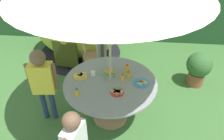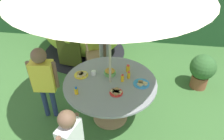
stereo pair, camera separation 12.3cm
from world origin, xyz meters
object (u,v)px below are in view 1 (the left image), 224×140
dome_tent (78,27)px  child_in_yellow_shirt (42,78)px  juice_bottle_near_right (122,78)px  cup_near (93,74)px  plate_far_left (81,76)px  plate_center_back (142,83)px  juice_bottle_mid_left (77,92)px  child_in_white_shirt (74,140)px  garden_table (110,90)px  juice_bottle_near_left (128,75)px  snack_bowl (109,72)px  juice_bottle_far_right (127,68)px  child_in_grey_shirt (101,49)px  plate_center_front (117,92)px  potted_plant (199,67)px  wooden_chair (93,47)px

dome_tent → child_in_yellow_shirt: (-0.04, -2.08, 0.15)m
juice_bottle_near_right → cup_near: juice_bottle_near_right is taller
plate_far_left → dome_tent: bearing=104.1°
plate_center_back → juice_bottle_mid_left: 0.93m
dome_tent → juice_bottle_mid_left: dome_tent is taller
dome_tent → child_in_white_shirt: 3.07m
garden_table → juice_bottle_near_left: size_ratio=11.88×
garden_table → juice_bottle_near_right: 0.28m
child_in_white_shirt → snack_bowl: bearing=3.6°
dome_tent → snack_bowl: dome_tent is taller
juice_bottle_near_left → garden_table: bearing=-153.9°
juice_bottle_near_left → juice_bottle_far_right: bearing=98.2°
child_in_grey_shirt → plate_center_front: bearing=2.4°
potted_plant → plate_center_front: size_ratio=3.78×
dome_tent → potted_plant: size_ratio=3.24×
plate_far_left → juice_bottle_near_right: size_ratio=1.80×
dome_tent → child_in_grey_shirt: 1.21m
dome_tent → cup_near: dome_tent is taller
child_in_yellow_shirt → plate_center_back: (1.42, 0.10, -0.06)m
garden_table → cup_near: bearing=154.8°
dome_tent → juice_bottle_near_right: dome_tent is taller
snack_bowl → juice_bottle_far_right: bearing=23.1°
plate_center_front → juice_bottle_near_left: size_ratio=1.59×
juice_bottle_far_right → cup_near: (-0.51, -0.16, -0.02)m
juice_bottle_near_right → plate_center_front: bearing=-102.0°
plate_center_front → juice_bottle_near_right: juice_bottle_near_right is taller
juice_bottle_mid_left → plate_far_left: bearing=95.7°
plate_center_back → cup_near: size_ratio=3.33×
plate_center_back → juice_bottle_mid_left: juice_bottle_mid_left is taller
potted_plant → plate_far_left: bearing=-155.5°
snack_bowl → juice_bottle_mid_left: 0.63m
dome_tent → juice_bottle_far_right: dome_tent is taller
juice_bottle_near_right → cup_near: 0.46m
potted_plant → garden_table: bearing=-147.2°
potted_plant → plate_center_front: plate_center_front is taller
garden_table → plate_center_back: (0.45, 0.01, 0.17)m
child_in_yellow_shirt → child_in_white_shirt: child_in_yellow_shirt is taller
juice_bottle_far_right → plate_center_back: bearing=-52.5°
dome_tent → plate_far_left: (0.48, -1.89, 0.09)m
dome_tent → plate_far_left: size_ratio=10.52×
dome_tent → cup_near: (0.66, -1.85, 0.11)m
wooden_chair → juice_bottle_far_right: wooden_chair is taller
snack_bowl → child_in_white_shirt: bearing=-102.2°
plate_center_back → plate_far_left: bearing=174.9°
juice_bottle_near_left → juice_bottle_near_right: 0.12m
child_in_white_shirt → juice_bottle_near_left: child_in_white_shirt is taller
child_in_grey_shirt → child_in_white_shirt: 1.99m
garden_table → juice_bottle_mid_left: bearing=-142.2°
potted_plant → child_in_white_shirt: size_ratio=0.61×
child_in_white_shirt → potted_plant: bearing=-26.6°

